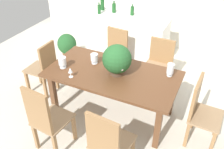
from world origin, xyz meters
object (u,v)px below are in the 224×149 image
object	(u,v)px
chair_far_right	(159,62)
chair_far_left	(115,51)
kitchen_counter	(127,38)
crystal_vase_center_near	(62,61)
wine_bottle_green	(99,9)
wine_bottle_amber	(132,11)
wine_bottle_clear	(102,4)
chair_near_right	(108,142)
dining_table	(112,78)
wine_glass	(70,71)
crystal_vase_right	(170,69)
wine_bottle_tall	(114,8)
chair_head_end	(44,67)
crystal_vase_left	(94,58)
chair_foot_end	(200,109)
flower_centerpiece	(117,60)
chair_near_left	(46,118)
potted_plant_floor	(67,45)

from	to	relation	value
chair_far_right	chair_far_left	xyz separation A→B (m)	(-0.86, 0.00, 0.01)
chair_far_left	kitchen_counter	xyz separation A→B (m)	(-0.05, 0.72, -0.06)
crystal_vase_center_near	wine_bottle_green	size ratio (longest dim) A/B	0.75
wine_bottle_amber	wine_bottle_clear	xyz separation A→B (m)	(-0.69, 0.02, 0.03)
chair_near_right	wine_bottle_clear	xyz separation A→B (m)	(-1.56, 2.94, 0.49)
dining_table	wine_glass	xyz separation A→B (m)	(-0.49, -0.34, 0.20)
crystal_vase_center_near	crystal_vase_right	xyz separation A→B (m)	(1.51, 0.47, 0.01)
wine_bottle_tall	crystal_vase_center_near	bearing A→B (deg)	-86.89
chair_head_end	wine_bottle_tall	world-z (taller)	wine_bottle_tall
crystal_vase_left	chair_far_left	bearing A→B (deg)	93.60
chair_foot_end	chair_far_left	size ratio (longest dim) A/B	1.05
kitchen_counter	wine_bottle_amber	bearing A→B (deg)	79.58
flower_centerpiece	crystal_vase_center_near	xyz separation A→B (m)	(-0.80, -0.19, -0.13)
chair_near_left	wine_glass	bearing A→B (deg)	-80.60
chair_near_left	chair_head_end	bearing A→B (deg)	-45.68
crystal_vase_center_near	chair_near_right	bearing A→B (deg)	-35.87
crystal_vase_center_near	wine_bottle_clear	xyz separation A→B (m)	(-0.40, 2.09, 0.18)
crystal_vase_left	kitchen_counter	bearing A→B (deg)	93.89
wine_glass	wine_bottle_tall	size ratio (longest dim) A/B	0.65
chair_near_right	chair_near_left	distance (m)	0.87
wine_bottle_tall	potted_plant_floor	world-z (taller)	wine_bottle_tall
chair_far_right	potted_plant_floor	size ratio (longest dim) A/B	1.60
chair_near_left	wine_bottle_green	distance (m)	2.81
chair_foot_end	wine_bottle_green	bearing A→B (deg)	57.51
chair_foot_end	chair_head_end	distance (m)	2.56
crystal_vase_left	wine_bottle_green	distance (m)	1.71
chair_near_left	crystal_vase_center_near	distance (m)	0.94
chair_far_left	wine_glass	world-z (taller)	chair_far_left
crystal_vase_right	wine_bottle_tall	world-z (taller)	wine_bottle_tall
chair_near_left	kitchen_counter	xyz separation A→B (m)	(-0.03, 2.76, -0.10)
dining_table	chair_foot_end	xyz separation A→B (m)	(1.28, 0.00, -0.12)
crystal_vase_right	wine_bottle_amber	distance (m)	2.02
potted_plant_floor	wine_bottle_amber	bearing A→B (deg)	32.29
chair_near_left	wine_bottle_amber	size ratio (longest dim) A/B	4.71
crystal_vase_right	chair_near_right	bearing A→B (deg)	-104.72
chair_near_right	chair_far_left	size ratio (longest dim) A/B	1.07
chair_near_left	crystal_vase_right	xyz separation A→B (m)	(1.21, 1.31, 0.31)
crystal_vase_center_near	wine_bottle_amber	world-z (taller)	wine_bottle_amber
kitchen_counter	potted_plant_floor	size ratio (longest dim) A/B	2.87
dining_table	chair_far_right	bearing A→B (deg)	66.66
wine_bottle_green	wine_bottle_clear	xyz separation A→B (m)	(-0.05, 0.24, 0.02)
wine_bottle_clear	wine_bottle_green	bearing A→B (deg)	-78.90
wine_bottle_tall	wine_bottle_clear	bearing A→B (deg)	172.88
chair_near_right	wine_bottle_amber	bearing A→B (deg)	-68.79
chair_far_right	crystal_vase_right	world-z (taller)	crystal_vase_right
chair_foot_end	wine_glass	size ratio (longest dim) A/B	6.41
chair_head_end	chair_far_right	world-z (taller)	chair_head_end
dining_table	wine_glass	world-z (taller)	wine_glass
wine_bottle_green	potted_plant_floor	distance (m)	1.02
chair_foot_end	wine_glass	bearing A→B (deg)	103.64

